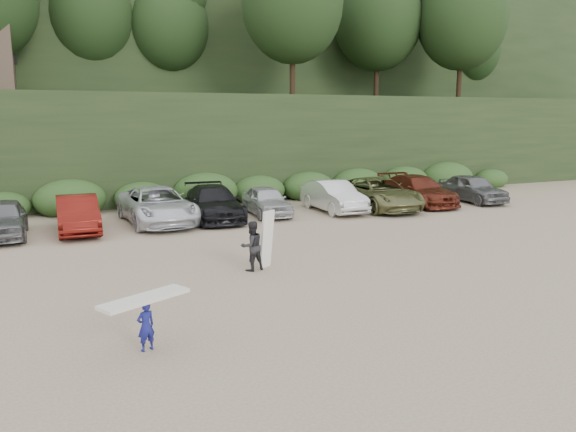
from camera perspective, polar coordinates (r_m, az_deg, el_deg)
name	(u,v)px	position (r m, az deg, el deg)	size (l,w,h in m)	color
ground	(301,276)	(17.08, 1.33, -6.14)	(120.00, 120.00, 0.00)	tan
hillside_backdrop	(118,38)	(51.60, -16.90, 16.89)	(90.00, 41.50, 28.00)	black
parked_cars	(175,207)	(25.65, -11.42, 0.94)	(36.85, 6.60, 1.63)	#A5A5AA
child_surfer	(145,314)	(12.02, -14.30, -9.63)	(1.97, 1.33, 1.16)	navy
adult_surfer	(253,245)	(17.57, -3.56, -3.00)	(1.27, 0.73, 1.85)	black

